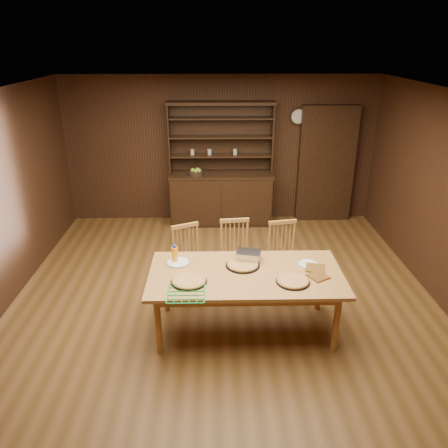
{
  "coord_description": "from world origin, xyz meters",
  "views": [
    {
      "loc": [
        -0.11,
        -4.72,
        3.16
      ],
      "look_at": [
        0.0,
        0.4,
        0.97
      ],
      "focal_mm": 35.0,
      "sensor_mm": 36.0,
      "label": 1
    }
  ],
  "objects_px": {
    "chair_left": "(188,258)",
    "chair_center": "(235,254)",
    "dining_table": "(246,278)",
    "chair_right": "(283,255)",
    "juice_bottle": "(175,254)",
    "china_hutch": "(221,192)"
  },
  "relations": [
    {
      "from": "chair_left",
      "to": "chair_center",
      "type": "distance_m",
      "value": 0.62
    },
    {
      "from": "dining_table",
      "to": "chair_center",
      "type": "height_order",
      "value": "chair_center"
    },
    {
      "from": "chair_right",
      "to": "juice_bottle",
      "type": "xyz_separation_m",
      "value": [
        -1.37,
        -0.6,
        0.34
      ]
    },
    {
      "from": "dining_table",
      "to": "chair_right",
      "type": "relative_size",
      "value": 2.23
    },
    {
      "from": "chair_center",
      "to": "juice_bottle",
      "type": "xyz_separation_m",
      "value": [
        -0.74,
        -0.62,
        0.32
      ]
    },
    {
      "from": "juice_bottle",
      "to": "chair_right",
      "type": "bearing_deg",
      "value": 23.67
    },
    {
      "from": "chair_center",
      "to": "chair_right",
      "type": "distance_m",
      "value": 0.63
    },
    {
      "from": "china_hutch",
      "to": "chair_left",
      "type": "height_order",
      "value": "china_hutch"
    },
    {
      "from": "dining_table",
      "to": "juice_bottle",
      "type": "relative_size",
      "value": 10.22
    },
    {
      "from": "china_hutch",
      "to": "chair_right",
      "type": "xyz_separation_m",
      "value": [
        0.79,
        -2.34,
        -0.08
      ]
    },
    {
      "from": "juice_bottle",
      "to": "chair_center",
      "type": "bearing_deg",
      "value": 40.19
    },
    {
      "from": "dining_table",
      "to": "chair_right",
      "type": "xyz_separation_m",
      "value": [
        0.56,
        0.89,
        -0.17
      ]
    },
    {
      "from": "chair_right",
      "to": "chair_left",
      "type": "bearing_deg",
      "value": 171.39
    },
    {
      "from": "chair_right",
      "to": "juice_bottle",
      "type": "height_order",
      "value": "chair_right"
    },
    {
      "from": "chair_center",
      "to": "juice_bottle",
      "type": "relative_size",
      "value": 4.69
    },
    {
      "from": "dining_table",
      "to": "chair_center",
      "type": "bearing_deg",
      "value": 94.51
    },
    {
      "from": "chair_center",
      "to": "china_hutch",
      "type": "bearing_deg",
      "value": 87.3
    },
    {
      "from": "chair_left",
      "to": "chair_right",
      "type": "height_order",
      "value": "chair_right"
    },
    {
      "from": "china_hutch",
      "to": "chair_left",
      "type": "relative_size",
      "value": 2.28
    },
    {
      "from": "china_hutch",
      "to": "chair_center",
      "type": "height_order",
      "value": "china_hutch"
    },
    {
      "from": "dining_table",
      "to": "chair_center",
      "type": "xyz_separation_m",
      "value": [
        -0.07,
        0.91,
        -0.16
      ]
    },
    {
      "from": "china_hutch",
      "to": "juice_bottle",
      "type": "height_order",
      "value": "china_hutch"
    }
  ]
}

